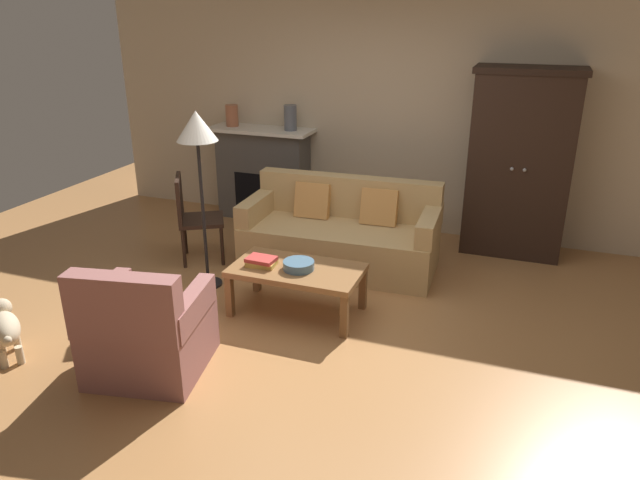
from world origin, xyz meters
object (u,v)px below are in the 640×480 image
object	(u,v)px
book_stack	(261,261)
mantel_vase_terracotta	(232,116)
fireplace	(263,173)
floor_lamp	(197,137)
dog	(5,327)
fruit_bowl	(299,265)
armchair_near_left	(147,333)
side_chair_wooden	(192,213)
coffee_table	(297,273)
mantel_vase_slate	(290,118)
couch	(341,236)
armoire	(519,163)

from	to	relation	value
book_stack	mantel_vase_terracotta	world-z (taller)	mantel_vase_terracotta
fireplace	floor_lamp	distance (m)	2.15
floor_lamp	dog	xyz separation A→B (m)	(-0.78, -1.59, -1.17)
book_stack	fruit_bowl	bearing A→B (deg)	6.46
fruit_bowl	mantel_vase_terracotta	size ratio (longest dim) A/B	1.04
fireplace	mantel_vase_terracotta	size ratio (longest dim) A/B	5.00
armchair_near_left	side_chair_wooden	world-z (taller)	side_chair_wooden
side_chair_wooden	floor_lamp	size ratio (longest dim) A/B	0.55
mantel_vase_terracotta	dog	distance (m)	3.66
floor_lamp	coffee_table	bearing A→B (deg)	-11.63
coffee_table	armchair_near_left	size ratio (longest dim) A/B	1.22
mantel_vase_slate	dog	bearing A→B (deg)	-103.40
couch	mantel_vase_slate	bearing A→B (deg)	132.92
fireplace	book_stack	world-z (taller)	fireplace
side_chair_wooden	dog	bearing A→B (deg)	-99.64
mantel_vase_terracotta	floor_lamp	distance (m)	2.06
armoire	fruit_bowl	world-z (taller)	armoire
armoire	floor_lamp	world-z (taller)	armoire
fireplace	side_chair_wooden	bearing A→B (deg)	-94.17
side_chair_wooden	armchair_near_left	bearing A→B (deg)	-67.85
coffee_table	armchair_near_left	xyz separation A→B (m)	(-0.66, -1.19, -0.05)
book_stack	side_chair_wooden	world-z (taller)	side_chair_wooden
fireplace	mantel_vase_terracotta	bearing A→B (deg)	-177.30
dog	fruit_bowl	bearing A→B (deg)	37.00
couch	armchair_near_left	xyz separation A→B (m)	(-0.70, -2.28, -0.00)
floor_lamp	fruit_bowl	bearing A→B (deg)	-12.63
armchair_near_left	dog	bearing A→B (deg)	-170.08
fireplace	coffee_table	distance (m)	2.53
coffee_table	mantel_vase_terracotta	xyz separation A→B (m)	(-1.70, 2.14, 0.88)
mantel_vase_slate	dog	xyz separation A→B (m)	(-0.84, -3.52, -1.02)
dog	coffee_table	bearing A→B (deg)	37.93
fruit_bowl	side_chair_wooden	distance (m)	1.62
couch	mantel_vase_slate	distance (m)	1.72
couch	mantel_vase_terracotta	size ratio (longest dim) A/B	7.74
armoire	couch	world-z (taller)	armoire
side_chair_wooden	coffee_table	bearing A→B (deg)	-25.65
armoire	mantel_vase_terracotta	size ratio (longest dim) A/B	7.63
armoire	coffee_table	size ratio (longest dim) A/B	1.75
fruit_bowl	floor_lamp	world-z (taller)	floor_lamp
mantel_vase_terracotta	floor_lamp	xyz separation A→B (m)	(0.70, -1.93, 0.17)
book_stack	floor_lamp	bearing A→B (deg)	159.17
fruit_bowl	book_stack	distance (m)	0.33
fireplace	couch	bearing A→B (deg)	-38.22
dog	fireplace	bearing A→B (deg)	82.61
mantel_vase_terracotta	coffee_table	bearing A→B (deg)	-51.48
armchair_near_left	couch	bearing A→B (deg)	72.91
coffee_table	floor_lamp	xyz separation A→B (m)	(-1.00, 0.21, 1.05)
fireplace	armoire	distance (m)	2.98
couch	book_stack	bearing A→B (deg)	-106.22
armoire	floor_lamp	xyz separation A→B (m)	(-2.63, -1.87, 0.45)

